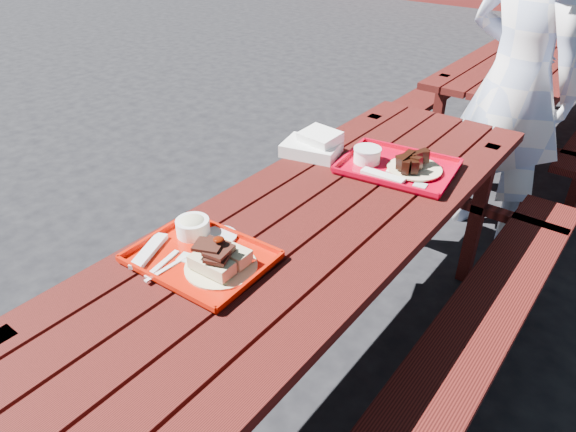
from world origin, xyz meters
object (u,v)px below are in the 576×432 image
object	(u,v)px
picnic_table_near	(313,258)
person	(517,81)
picnic_table_far	(532,77)
far_tray	(396,165)
near_tray	(205,249)

from	to	relation	value
picnic_table_near	person	xyz separation A→B (m)	(0.21, 1.49, 0.34)
picnic_table_far	far_tray	size ratio (longest dim) A/B	4.94
picnic_table_far	near_tray	xyz separation A→B (m)	(-0.12, -3.21, 0.22)
picnic_table_far	near_tray	distance (m)	3.22
picnic_table_far	near_tray	size ratio (longest dim) A/B	5.68
picnic_table_near	near_tray	world-z (taller)	near_tray
picnic_table_near	picnic_table_far	world-z (taller)	same
picnic_table_near	person	world-z (taller)	person
picnic_table_far	far_tray	world-z (taller)	far_tray
far_tray	person	xyz separation A→B (m)	(0.15, 1.00, 0.12)
picnic_table_near	near_tray	xyz separation A→B (m)	(-0.12, -0.41, 0.22)
near_tray	picnic_table_far	bearing A→B (deg)	87.81
picnic_table_near	far_tray	size ratio (longest dim) A/B	4.94
near_tray	picnic_table_near	bearing A→B (deg)	73.27
picnic_table_near	picnic_table_far	bearing A→B (deg)	90.00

